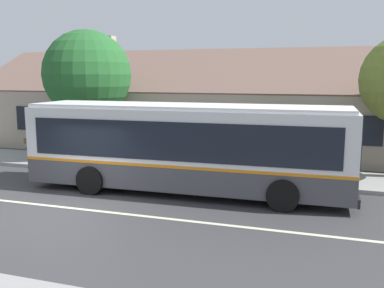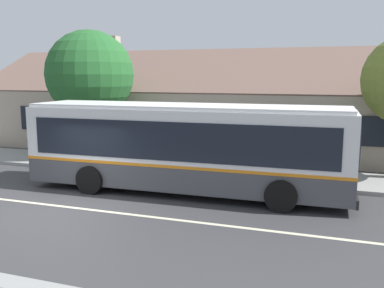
{
  "view_description": "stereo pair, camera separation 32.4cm",
  "coord_description": "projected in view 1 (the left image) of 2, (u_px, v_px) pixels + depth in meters",
  "views": [
    {
      "loc": [
        7.69,
        -11.07,
        4.12
      ],
      "look_at": [
        2.79,
        4.0,
        1.55
      ],
      "focal_mm": 40.0,
      "sensor_mm": 36.0,
      "label": 1
    },
    {
      "loc": [
        7.99,
        -10.97,
        4.12
      ],
      "look_at": [
        2.79,
        4.0,
        1.55
      ],
      "focal_mm": 40.0,
      "sensor_mm": 36.0,
      "label": 2
    }
  ],
  "objects": [
    {
      "name": "transit_bus",
      "position": [
        186.0,
        146.0,
        14.96
      ],
      "size": [
        11.39,
        2.94,
        3.1
      ],
      "color": "#47474C",
      "rests_on": "ground"
    },
    {
      "name": "bus_stop_sign",
      "position": [
        353.0,
        145.0,
        15.23
      ],
      "size": [
        0.36,
        0.07,
        2.4
      ],
      "color": "gray",
      "rests_on": "sidewalk_far"
    },
    {
      "name": "community_building",
      "position": [
        205.0,
        115.0,
        25.84
      ],
      "size": [
        25.86,
        10.51,
        6.66
      ],
      "color": "tan",
      "rests_on": "ground"
    },
    {
      "name": "lane_divider_stripe",
      "position": [
        68.0,
        208.0,
        13.4
      ],
      "size": [
        60.0,
        0.16,
        0.01
      ],
      "primitive_type": "cube",
      "color": "beige",
      "rests_on": "ground"
    },
    {
      "name": "sidewalk_far",
      "position": [
        146.0,
        167.0,
        19.02
      ],
      "size": [
        60.0,
        3.0,
        0.15
      ],
      "primitive_type": "cube",
      "color": "gray",
      "rests_on": "ground"
    },
    {
      "name": "ground_plane",
      "position": [
        68.0,
        208.0,
        13.4
      ],
      "size": [
        300.0,
        300.0,
        0.0
      ],
      "primitive_type": "plane",
      "color": "#38383A"
    },
    {
      "name": "bench_down_street",
      "position": [
        107.0,
        155.0,
        19.04
      ],
      "size": [
        1.83,
        0.51,
        0.94
      ],
      "color": "brown",
      "rests_on": "sidewalk_far"
    },
    {
      "name": "street_tree_secondary",
      "position": [
        87.0,
        75.0,
        20.52
      ],
      "size": [
        4.24,
        4.24,
        6.27
      ],
      "color": "#4C3828",
      "rests_on": "ground"
    },
    {
      "name": "bench_by_building",
      "position": [
        43.0,
        149.0,
        20.64
      ],
      "size": [
        1.8,
        0.51,
        0.94
      ],
      "color": "brown",
      "rests_on": "sidewalk_far"
    }
  ]
}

